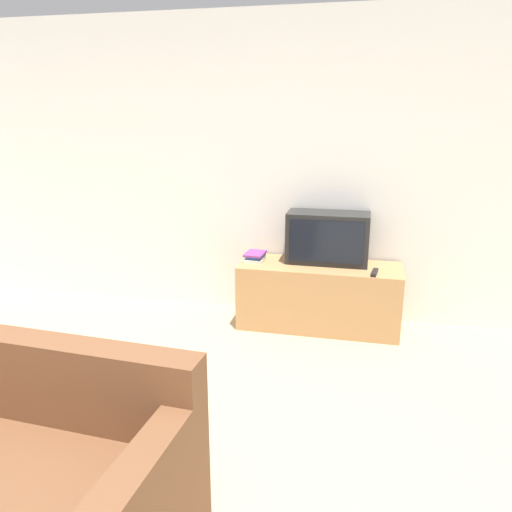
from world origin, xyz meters
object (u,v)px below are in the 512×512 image
at_px(television, 328,238).
at_px(remote_on_stand, 374,272).
at_px(book_stack, 255,257).
at_px(tv_stand, 319,296).

relative_size(television, remote_on_stand, 3.72).
relative_size(book_stack, remote_on_stand, 1.23).
xyz_separation_m(book_stack, remote_on_stand, (1.00, -0.14, -0.02)).
bearing_deg(remote_on_stand, book_stack, 171.98).
height_order(tv_stand, remote_on_stand, remote_on_stand).
xyz_separation_m(tv_stand, remote_on_stand, (0.44, -0.14, 0.29)).
xyz_separation_m(television, book_stack, (-0.60, -0.10, -0.18)).
height_order(tv_stand, book_stack, book_stack).
bearing_deg(remote_on_stand, television, 149.08).
bearing_deg(tv_stand, remote_on_stand, -18.05).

